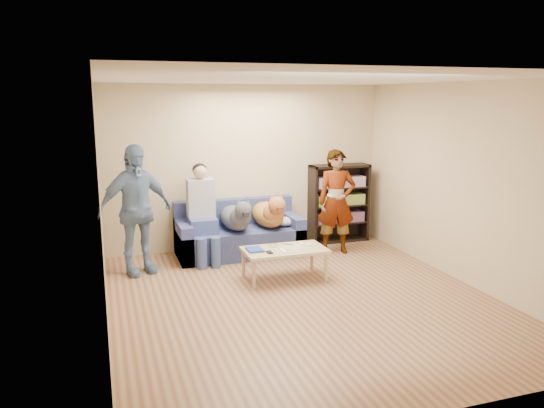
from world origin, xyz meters
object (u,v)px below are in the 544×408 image
object	(u,v)px
coffee_table	(284,252)
sofa	(239,236)
dog_gray	(237,217)
person_standing_left	(135,210)
person_seated	(202,209)
person_standing_right	(336,202)
bookshelf	(339,201)
camera_silver	(273,245)
notebook_blue	(255,249)
dog_tan	(269,213)

from	to	relation	value
coffee_table	sofa	bearing A→B (deg)	102.43
dog_gray	person_standing_left	bearing A→B (deg)	-169.88
dog_gray	person_seated	bearing A→B (deg)	174.06
person_standing_right	bookshelf	distance (m)	0.71
camera_silver	person_seated	xyz separation A→B (m)	(-0.75, 1.06, 0.33)
bookshelf	camera_silver	bearing A→B (deg)	-138.86
person_standing_right	person_standing_left	size ratio (longest dim) A/B	0.90
person_seated	dog_gray	bearing A→B (deg)	-5.94
person_standing_right	sofa	size ratio (longest dim) A/B	0.85
sofa	bookshelf	bearing A→B (deg)	7.40
sofa	dog_gray	size ratio (longest dim) A/B	1.52
notebook_blue	coffee_table	size ratio (longest dim) A/B	0.24
dog_tan	bookshelf	distance (m)	1.40
camera_silver	dog_gray	xyz separation A→B (m)	(-0.24, 1.01, 0.19)
notebook_blue	camera_silver	bearing A→B (deg)	14.04
person_standing_left	sofa	bearing A→B (deg)	-4.94
notebook_blue	camera_silver	xyz separation A→B (m)	(0.28, 0.07, 0.01)
person_standing_right	person_seated	distance (m)	2.07
person_standing_left	dog_tan	size ratio (longest dim) A/B	1.53
person_seated	dog_tan	bearing A→B (deg)	-0.93
person_standing_left	camera_silver	xyz separation A→B (m)	(1.73, -0.75, -0.45)
person_standing_left	coffee_table	size ratio (longest dim) A/B	1.63
coffee_table	person_standing_left	bearing A→B (deg)	154.87
person_standing_left	dog_tan	bearing A→B (deg)	-12.36
person_standing_right	notebook_blue	bearing A→B (deg)	-139.77
person_standing_left	dog_tan	xyz separation A→B (m)	(2.01, 0.30, -0.25)
camera_silver	person_seated	size ratio (longest dim) A/B	0.07
person_standing_right	dog_tan	size ratio (longest dim) A/B	1.38
person_standing_right	person_standing_left	bearing A→B (deg)	-167.65
camera_silver	bookshelf	bearing A→B (deg)	41.14
person_standing_right	sofa	bearing A→B (deg)	176.54
camera_silver	dog_gray	size ratio (longest dim) A/B	0.09
camera_silver	coffee_table	world-z (taller)	camera_silver
dog_gray	camera_silver	bearing A→B (deg)	-76.47
dog_gray	bookshelf	bearing A→B (deg)	12.43
camera_silver	dog_gray	bearing A→B (deg)	103.53
notebook_blue	dog_tan	world-z (taller)	dog_tan
coffee_table	dog_gray	bearing A→B (deg)	107.81
person_standing_left	sofa	distance (m)	1.73
person_standing_right	camera_silver	size ratio (longest dim) A/B	14.70
person_standing_right	camera_silver	distance (m)	1.57
bookshelf	dog_tan	bearing A→B (deg)	-164.33
person_standing_left	coffee_table	world-z (taller)	person_standing_left
person_standing_right	dog_tan	distance (m)	1.05
person_standing_left	coffee_table	distance (m)	2.11
camera_silver	person_seated	distance (m)	1.34
person_standing_right	bookshelf	world-z (taller)	person_standing_right
notebook_blue	sofa	size ratio (longest dim) A/B	0.14
coffee_table	person_seated	bearing A→B (deg)	126.29
person_standing_right	person_standing_left	world-z (taller)	person_standing_left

